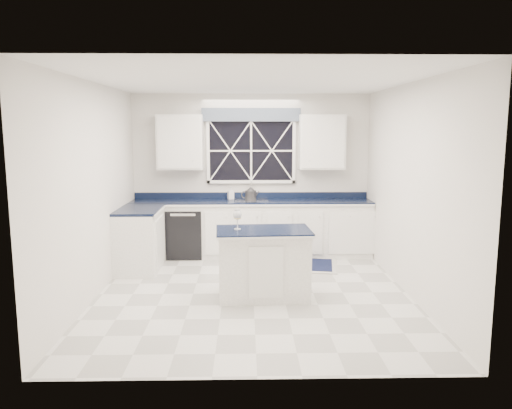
{
  "coord_description": "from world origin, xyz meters",
  "views": [
    {
      "loc": [
        -0.1,
        -6.24,
        2.13
      ],
      "look_at": [
        0.04,
        0.4,
        1.11
      ],
      "focal_mm": 35.0,
      "sensor_mm": 36.0,
      "label": 1
    }
  ],
  "objects_px": {
    "dishwasher": "(186,232)",
    "soap_bottle": "(231,193)",
    "faucet": "(251,190)",
    "kettle": "(250,194)",
    "island": "(263,263)",
    "wine_glass": "(237,215)"
  },
  "relations": [
    {
      "from": "dishwasher",
      "to": "soap_bottle",
      "type": "xyz_separation_m",
      "value": [
        0.75,
        0.17,
        0.64
      ]
    },
    {
      "from": "faucet",
      "to": "soap_bottle",
      "type": "relative_size",
      "value": 1.44
    },
    {
      "from": "wine_glass",
      "to": "island",
      "type": "bearing_deg",
      "value": -2.91
    },
    {
      "from": "dishwasher",
      "to": "soap_bottle",
      "type": "bearing_deg",
      "value": 12.4
    },
    {
      "from": "soap_bottle",
      "to": "wine_glass",
      "type": "bearing_deg",
      "value": -86.21
    },
    {
      "from": "kettle",
      "to": "faucet",
      "type": "bearing_deg",
      "value": 76.99
    },
    {
      "from": "faucet",
      "to": "wine_glass",
      "type": "relative_size",
      "value": 1.18
    },
    {
      "from": "faucet",
      "to": "wine_glass",
      "type": "height_order",
      "value": "faucet"
    },
    {
      "from": "wine_glass",
      "to": "soap_bottle",
      "type": "relative_size",
      "value": 1.22
    },
    {
      "from": "wine_glass",
      "to": "soap_bottle",
      "type": "xyz_separation_m",
      "value": [
        -0.15,
        2.23,
        -0.01
      ]
    },
    {
      "from": "dishwasher",
      "to": "faucet",
      "type": "bearing_deg",
      "value": 10.02
    },
    {
      "from": "kettle",
      "to": "soap_bottle",
      "type": "xyz_separation_m",
      "value": [
        -0.33,
        0.08,
        0.0
      ]
    },
    {
      "from": "soap_bottle",
      "to": "kettle",
      "type": "bearing_deg",
      "value": -13.48
    },
    {
      "from": "faucet",
      "to": "kettle",
      "type": "bearing_deg",
      "value": -97.38
    },
    {
      "from": "dishwasher",
      "to": "island",
      "type": "height_order",
      "value": "island"
    },
    {
      "from": "faucet",
      "to": "island",
      "type": "distance_m",
      "value": 2.37
    },
    {
      "from": "soap_bottle",
      "to": "faucet",
      "type": "bearing_deg",
      "value": 4.75
    },
    {
      "from": "kettle",
      "to": "wine_glass",
      "type": "height_order",
      "value": "kettle"
    },
    {
      "from": "kettle",
      "to": "soap_bottle",
      "type": "relative_size",
      "value": 1.48
    },
    {
      "from": "faucet",
      "to": "wine_glass",
      "type": "distance_m",
      "value": 2.27
    },
    {
      "from": "dishwasher",
      "to": "island",
      "type": "xyz_separation_m",
      "value": [
        1.23,
        -2.08,
        0.03
      ]
    },
    {
      "from": "kettle",
      "to": "soap_bottle",
      "type": "height_order",
      "value": "kettle"
    }
  ]
}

